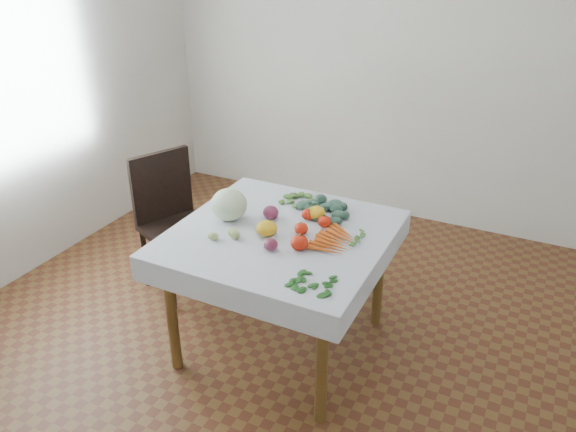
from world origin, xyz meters
name	(u,v)px	position (x,y,z in m)	size (l,w,h in m)	color
ground	(282,342)	(0.00, 0.00, 0.00)	(4.00, 4.00, 0.00)	brown
back_wall	(397,54)	(0.00, 2.00, 1.35)	(4.00, 0.04, 2.70)	white
table	(281,248)	(0.00, 0.00, 0.65)	(1.00, 1.00, 0.75)	brown
tablecloth	(281,232)	(0.00, 0.00, 0.75)	(1.12, 1.12, 0.01)	white
chair	(171,213)	(-0.95, 0.27, 0.54)	(0.56, 0.56, 0.93)	black
cabbage	(229,204)	(-0.33, 0.01, 0.85)	(0.20, 0.20, 0.18)	#E2F3CB
tomato_a	(308,214)	(0.07, 0.20, 0.79)	(0.07, 0.07, 0.06)	red
tomato_b	(301,229)	(0.11, 0.03, 0.79)	(0.07, 0.07, 0.06)	red
tomato_c	(324,221)	(0.19, 0.16, 0.79)	(0.07, 0.07, 0.06)	red
tomato_d	(299,243)	(0.17, -0.13, 0.80)	(0.09, 0.09, 0.08)	red
heirloom_back	(316,213)	(0.11, 0.23, 0.79)	(0.10, 0.10, 0.07)	gold
heirloom_front	(267,228)	(-0.05, -0.06, 0.80)	(0.11, 0.11, 0.08)	gold
onion_a	(271,212)	(-0.12, 0.12, 0.79)	(0.09, 0.09, 0.08)	#5A1931
onion_b	(271,245)	(0.04, -0.20, 0.79)	(0.07, 0.07, 0.06)	#5A1931
tomatillo_cluster	(221,235)	(-0.25, -0.21, 0.78)	(0.08, 0.12, 0.04)	#B2CB75
carrot_bunch	(336,241)	(0.31, 0.02, 0.77)	(0.21, 0.32, 0.03)	#D64A17
kale_bunch	(326,209)	(0.13, 0.33, 0.78)	(0.32, 0.25, 0.04)	#375A48
basil_bunch	(315,282)	(0.36, -0.37, 0.76)	(0.20, 0.17, 0.01)	#1B581B
dill_bunch	(297,201)	(-0.08, 0.37, 0.77)	(0.22, 0.19, 0.02)	#4E7F3A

